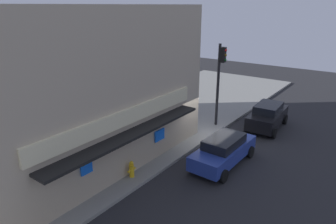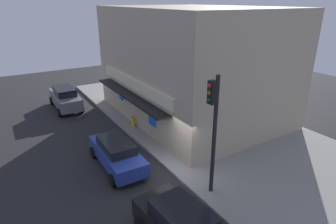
{
  "view_description": "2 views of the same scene",
  "coord_description": "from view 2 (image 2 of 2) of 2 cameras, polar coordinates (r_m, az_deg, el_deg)",
  "views": [
    {
      "loc": [
        -15.03,
        -8.09,
        7.84
      ],
      "look_at": [
        -2.09,
        1.46,
        2.17
      ],
      "focal_mm": 32.49,
      "sensor_mm": 36.0,
      "label": 1
    },
    {
      "loc": [
        10.64,
        -6.65,
        8.31
      ],
      "look_at": [
        -2.72,
        1.56,
        2.13
      ],
      "focal_mm": 30.64,
      "sensor_mm": 36.0,
      "label": 2
    }
  ],
  "objects": [
    {
      "name": "ground_plane",
      "position": [
        15.05,
        0.36,
        -12.02
      ],
      "size": [
        53.69,
        53.69,
        0.0
      ],
      "primitive_type": "plane",
      "color": "#232326"
    },
    {
      "name": "sidewalk",
      "position": [
        17.99,
        14.92,
        -6.52
      ],
      "size": [
        35.79,
        10.58,
        0.16
      ],
      "primitive_type": "cube",
      "color": "gray",
      "rests_on": "ground_plane"
    },
    {
      "name": "corner_building",
      "position": [
        21.09,
        4.76,
        9.67
      ],
      "size": [
        12.87,
        10.1,
        7.71
      ],
      "color": "tan",
      "rests_on": "sidewalk"
    },
    {
      "name": "traffic_light",
      "position": [
        11.96,
        9.0,
        -1.89
      ],
      "size": [
        0.32,
        0.58,
        5.42
      ],
      "color": "black",
      "rests_on": "sidewalk"
    },
    {
      "name": "fire_hydrant",
      "position": [
        19.75,
        -6.93,
        -1.8
      ],
      "size": [
        0.48,
        0.24,
        0.81
      ],
      "color": "gold",
      "rests_on": "sidewalk"
    },
    {
      "name": "trash_can",
      "position": [
        17.05,
        4.22,
        -5.66
      ],
      "size": [
        0.48,
        0.48,
        0.77
      ],
      "primitive_type": "cylinder",
      "color": "#2D2D2D",
      "rests_on": "sidewalk"
    },
    {
      "name": "pedestrian",
      "position": [
        18.42,
        -2.97,
        -1.66
      ],
      "size": [
        0.54,
        0.54,
        1.68
      ],
      "color": "navy",
      "rests_on": "sidewalk"
    },
    {
      "name": "potted_plant_by_doorway",
      "position": [
        18.25,
        3.52,
        -2.89
      ],
      "size": [
        0.8,
        0.8,
        1.06
      ],
      "color": "brown",
      "rests_on": "sidewalk"
    },
    {
      "name": "potted_plant_by_window",
      "position": [
        21.46,
        -5.83,
        0.69
      ],
      "size": [
        0.74,
        0.74,
        0.99
      ],
      "color": "brown",
      "rests_on": "sidewalk"
    },
    {
      "name": "parked_car_grey",
      "position": [
        24.66,
        -19.76,
        2.69
      ],
      "size": [
        4.59,
        1.93,
        1.74
      ],
      "color": "slate",
      "rests_on": "ground_plane"
    },
    {
      "name": "parked_car_blue",
      "position": [
        15.42,
        -10.16,
        -8.04
      ],
      "size": [
        4.45,
        1.94,
        1.52
      ],
      "color": "navy",
      "rests_on": "ground_plane"
    }
  ]
}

